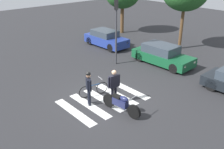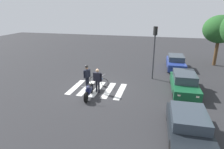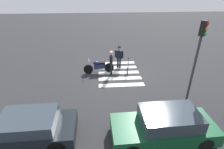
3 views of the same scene
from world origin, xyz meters
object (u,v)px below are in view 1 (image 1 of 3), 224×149
(police_motorcycle, at_px, (121,103))
(car_green_compact, at_px, (162,55))
(officer_on_foot, at_px, (89,86))
(car_blue_hatchback, at_px, (106,39))
(leaning_bicycle, at_px, (93,89))
(traffic_light_pole, at_px, (116,22))
(officer_by_motorcycle, at_px, (114,84))

(police_motorcycle, height_order, car_green_compact, car_green_compact)
(officer_on_foot, relative_size, car_blue_hatchback, 0.46)
(car_blue_hatchback, relative_size, car_green_compact, 0.92)
(car_blue_hatchback, bearing_deg, car_green_compact, 2.81)
(officer_on_foot, bearing_deg, leaning_bicycle, 129.30)
(police_motorcycle, height_order, traffic_light_pole, traffic_light_pole)
(police_motorcycle, distance_m, traffic_light_pole, 6.79)
(officer_by_motorcycle, xyz_separation_m, car_blue_hatchback, (-7.50, 5.82, -0.39))
(officer_by_motorcycle, distance_m, car_green_compact, 6.37)
(officer_by_motorcycle, height_order, car_blue_hatchback, officer_by_motorcycle)
(car_green_compact, bearing_deg, car_blue_hatchback, -177.19)
(police_motorcycle, distance_m, car_blue_hatchback, 10.42)
(car_green_compact, distance_m, traffic_light_pole, 3.96)
(officer_on_foot, height_order, car_blue_hatchback, officer_on_foot)
(officer_on_foot, bearing_deg, traffic_light_pole, 124.31)
(traffic_light_pole, bearing_deg, police_motorcycle, -40.22)
(leaning_bicycle, xyz_separation_m, officer_on_foot, (0.60, -0.73, 0.68))
(leaning_bicycle, bearing_deg, car_blue_hatchback, 135.39)
(officer_on_foot, height_order, traffic_light_pole, traffic_light_pole)
(police_motorcycle, bearing_deg, car_green_compact, 112.50)
(car_blue_hatchback, relative_size, traffic_light_pole, 0.89)
(police_motorcycle, height_order, leaning_bicycle, police_motorcycle)
(car_green_compact, height_order, traffic_light_pole, traffic_light_pole)
(police_motorcycle, bearing_deg, officer_by_motorcycle, 158.09)
(leaning_bicycle, xyz_separation_m, officer_by_motorcycle, (1.27, 0.33, 0.66))
(car_green_compact, bearing_deg, leaning_bicycle, -85.41)
(officer_by_motorcycle, relative_size, car_blue_hatchback, 0.45)
(police_motorcycle, height_order, officer_by_motorcycle, officer_by_motorcycle)
(officer_on_foot, relative_size, traffic_light_pole, 0.41)
(leaning_bicycle, bearing_deg, officer_on_foot, -50.70)
(car_blue_hatchback, height_order, traffic_light_pole, traffic_light_pole)
(car_blue_hatchback, bearing_deg, police_motorcycle, -36.36)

